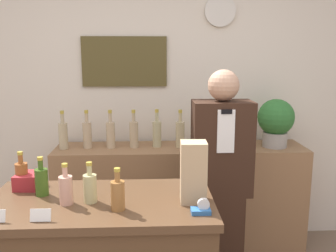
{
  "coord_description": "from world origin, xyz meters",
  "views": [
    {
      "loc": [
        -0.02,
        -1.31,
        1.72
      ],
      "look_at": [
        0.09,
        1.09,
        1.23
      ],
      "focal_mm": 40.0,
      "sensor_mm": 36.0,
      "label": 1
    }
  ],
  "objects_px": {
    "tape_dispenser": "(202,209)",
    "paper_bag": "(193,172)",
    "shopkeeper": "(221,185)",
    "potted_plant": "(276,121)"
  },
  "relations": [
    {
      "from": "potted_plant",
      "to": "tape_dispenser",
      "type": "height_order",
      "value": "potted_plant"
    },
    {
      "from": "paper_bag",
      "to": "tape_dispenser",
      "type": "height_order",
      "value": "paper_bag"
    },
    {
      "from": "potted_plant",
      "to": "paper_bag",
      "type": "bearing_deg",
      "value": -123.41
    },
    {
      "from": "shopkeeper",
      "to": "paper_bag",
      "type": "distance_m",
      "value": 0.83
    },
    {
      "from": "paper_bag",
      "to": "tape_dispenser",
      "type": "xyz_separation_m",
      "value": [
        0.02,
        -0.14,
        -0.13
      ]
    },
    {
      "from": "paper_bag",
      "to": "tape_dispenser",
      "type": "bearing_deg",
      "value": -80.26
    },
    {
      "from": "tape_dispenser",
      "to": "paper_bag",
      "type": "bearing_deg",
      "value": 99.74
    },
    {
      "from": "potted_plant",
      "to": "tape_dispenser",
      "type": "bearing_deg",
      "value": -119.95
    },
    {
      "from": "potted_plant",
      "to": "paper_bag",
      "type": "relative_size",
      "value": 1.32
    },
    {
      "from": "potted_plant",
      "to": "shopkeeper",
      "type": "bearing_deg",
      "value": -135.18
    }
  ]
}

